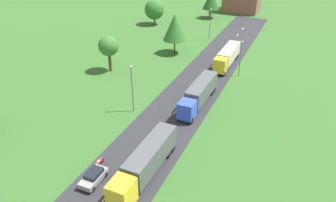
{
  "coord_description": "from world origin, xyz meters",
  "views": [
    {
      "loc": [
        17.17,
        -10.81,
        27.62
      ],
      "look_at": [
        -0.74,
        29.47,
        2.62
      ],
      "focal_mm": 34.31,
      "sensor_mm": 36.0,
      "label": 1
    }
  ],
  "objects_px": {
    "lamppost_fourth": "(210,23)",
    "tree_pine": "(154,10)",
    "lamppost_third": "(241,57)",
    "car_second": "(94,177)",
    "tree_oak": "(108,46)",
    "truck_lead": "(145,162)",
    "tree_maple": "(175,27)",
    "tree_elm": "(211,0)",
    "lamppost_second": "(132,86)",
    "truck_second": "(199,93)",
    "motorcycle_courier": "(99,162)",
    "truck_third": "(227,56)"
  },
  "relations": [
    {
      "from": "car_second",
      "to": "tree_oak",
      "type": "distance_m",
      "value": 33.2
    },
    {
      "from": "lamppost_second",
      "to": "tree_elm",
      "type": "relative_size",
      "value": 0.95
    },
    {
      "from": "tree_elm",
      "to": "lamppost_second",
      "type": "bearing_deg",
      "value": -84.52
    },
    {
      "from": "lamppost_third",
      "to": "tree_pine",
      "type": "xyz_separation_m",
      "value": [
        -31.66,
        26.07,
        0.21
      ]
    },
    {
      "from": "car_second",
      "to": "tree_pine",
      "type": "relative_size",
      "value": 0.54
    },
    {
      "from": "truck_lead",
      "to": "tree_pine",
      "type": "bearing_deg",
      "value": 115.11
    },
    {
      "from": "lamppost_fourth",
      "to": "tree_pine",
      "type": "distance_m",
      "value": 20.55
    },
    {
      "from": "lamppost_third",
      "to": "tree_maple",
      "type": "xyz_separation_m",
      "value": [
        -16.86,
        6.52,
        2.05
      ]
    },
    {
      "from": "truck_lead",
      "to": "lamppost_second",
      "type": "height_order",
      "value": "lamppost_second"
    },
    {
      "from": "tree_maple",
      "to": "tree_elm",
      "type": "bearing_deg",
      "value": 92.82
    },
    {
      "from": "car_second",
      "to": "lamppost_third",
      "type": "relative_size",
      "value": 0.53
    },
    {
      "from": "motorcycle_courier",
      "to": "lamppost_second",
      "type": "xyz_separation_m",
      "value": [
        -2.64,
        13.64,
        4.03
      ]
    },
    {
      "from": "truck_second",
      "to": "tree_maple",
      "type": "bearing_deg",
      "value": 122.51
    },
    {
      "from": "truck_lead",
      "to": "truck_third",
      "type": "xyz_separation_m",
      "value": [
        0.02,
        38.01,
        -0.12
      ]
    },
    {
      "from": "lamppost_fourth",
      "to": "car_second",
      "type": "bearing_deg",
      "value": -86.54
    },
    {
      "from": "tree_oak",
      "to": "tree_maple",
      "type": "distance_m",
      "value": 17.03
    },
    {
      "from": "truck_third",
      "to": "lamppost_fourth",
      "type": "relative_size",
      "value": 1.57
    },
    {
      "from": "car_second",
      "to": "lamppost_third",
      "type": "height_order",
      "value": "lamppost_third"
    },
    {
      "from": "car_second",
      "to": "tree_pine",
      "type": "xyz_separation_m",
      "value": [
        -22.74,
        63.11,
        3.56
      ]
    },
    {
      "from": "lamppost_second",
      "to": "tree_pine",
      "type": "height_order",
      "value": "lamppost_second"
    },
    {
      "from": "lamppost_fourth",
      "to": "tree_oak",
      "type": "bearing_deg",
      "value": -114.84
    },
    {
      "from": "motorcycle_courier",
      "to": "tree_maple",
      "type": "bearing_deg",
      "value": 99.46
    },
    {
      "from": "tree_elm",
      "to": "tree_maple",
      "type": "bearing_deg",
      "value": -87.18
    },
    {
      "from": "lamppost_third",
      "to": "tree_pine",
      "type": "distance_m",
      "value": 41.01
    },
    {
      "from": "truck_third",
      "to": "tree_oak",
      "type": "xyz_separation_m",
      "value": [
        -21.38,
        -12.79,
        3.3
      ]
    },
    {
      "from": "truck_third",
      "to": "tree_elm",
      "type": "bearing_deg",
      "value": 112.75
    },
    {
      "from": "truck_second",
      "to": "lamppost_second",
      "type": "distance_m",
      "value": 11.38
    },
    {
      "from": "lamppost_second",
      "to": "tree_oak",
      "type": "height_order",
      "value": "lamppost_second"
    },
    {
      "from": "truck_lead",
      "to": "tree_maple",
      "type": "height_order",
      "value": "tree_maple"
    },
    {
      "from": "lamppost_second",
      "to": "tree_elm",
      "type": "distance_m",
      "value": 60.69
    },
    {
      "from": "car_second",
      "to": "tree_oak",
      "type": "relative_size",
      "value": 0.52
    },
    {
      "from": "truck_second",
      "to": "truck_third",
      "type": "bearing_deg",
      "value": 90.15
    },
    {
      "from": "truck_lead",
      "to": "truck_second",
      "type": "height_order",
      "value": "truck_lead"
    },
    {
      "from": "lamppost_second",
      "to": "truck_lead",
      "type": "bearing_deg",
      "value": -55.17
    },
    {
      "from": "tree_oak",
      "to": "tree_maple",
      "type": "xyz_separation_m",
      "value": [
        8.2,
        14.91,
        0.83
      ]
    },
    {
      "from": "lamppost_third",
      "to": "lamppost_fourth",
      "type": "height_order",
      "value": "lamppost_fourth"
    },
    {
      "from": "motorcycle_courier",
      "to": "tree_oak",
      "type": "height_order",
      "value": "tree_oak"
    },
    {
      "from": "car_second",
      "to": "lamppost_fourth",
      "type": "bearing_deg",
      "value": 93.46
    },
    {
      "from": "tree_oak",
      "to": "truck_lead",
      "type": "bearing_deg",
      "value": -49.73
    },
    {
      "from": "tree_maple",
      "to": "lamppost_third",
      "type": "bearing_deg",
      "value": -21.15
    },
    {
      "from": "truck_second",
      "to": "car_second",
      "type": "relative_size",
      "value": 3.33
    },
    {
      "from": "tree_maple",
      "to": "car_second",
      "type": "bearing_deg",
      "value": -79.68
    },
    {
      "from": "car_second",
      "to": "lamppost_second",
      "type": "bearing_deg",
      "value": 102.99
    },
    {
      "from": "lamppost_second",
      "to": "tree_oak",
      "type": "bearing_deg",
      "value": 135.19
    },
    {
      "from": "car_second",
      "to": "motorcycle_courier",
      "type": "relative_size",
      "value": 2.02
    },
    {
      "from": "tree_oak",
      "to": "tree_pine",
      "type": "bearing_deg",
      "value": 100.85
    },
    {
      "from": "truck_third",
      "to": "motorcycle_courier",
      "type": "distance_m",
      "value": 39.26
    },
    {
      "from": "motorcycle_courier",
      "to": "tree_maple",
      "type": "height_order",
      "value": "tree_maple"
    },
    {
      "from": "lamppost_second",
      "to": "tree_maple",
      "type": "xyz_separation_m",
      "value": [
        -4.16,
        27.18,
        1.64
      ]
    },
    {
      "from": "tree_oak",
      "to": "lamppost_second",
      "type": "bearing_deg",
      "value": -44.81
    }
  ]
}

